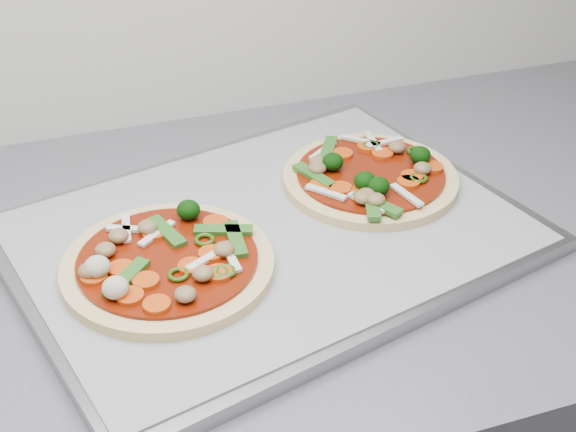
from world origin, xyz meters
name	(u,v)px	position (x,y,z in m)	size (l,w,h in m)	color
countertop	(142,279)	(0.00, 1.30, 0.88)	(3.60, 0.60, 0.04)	slate
baking_tray	(270,236)	(0.13, 1.29, 0.91)	(0.51, 0.37, 0.02)	#939498
parchment	(270,229)	(0.13, 1.29, 0.92)	(0.48, 0.35, 0.00)	#939398
pizza_left	(167,263)	(0.02, 1.26, 0.93)	(0.28, 0.28, 0.03)	tan
pizza_right	(370,177)	(0.27, 1.34, 0.93)	(0.27, 0.27, 0.03)	tan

